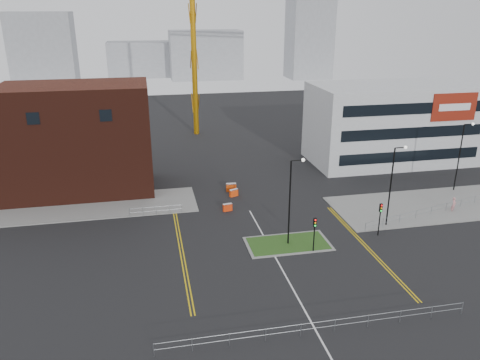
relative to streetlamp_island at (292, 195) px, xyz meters
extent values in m
plane|color=black|center=(-2.22, -8.00, -5.41)|extent=(200.00, 200.00, 0.00)
cube|color=slate|center=(-22.22, 14.00, -5.35)|extent=(28.00, 8.00, 0.12)
cube|color=slate|center=(19.78, 6.00, -5.35)|extent=(24.00, 10.00, 0.12)
cube|color=slate|center=(-0.22, 0.00, -5.37)|extent=(8.60, 4.60, 0.08)
cube|color=#224416|center=(-0.22, 0.00, -5.35)|extent=(8.00, 4.00, 0.12)
cube|color=#3F180F|center=(-22.22, 20.00, 1.59)|extent=(18.00, 10.00, 14.00)
cube|color=black|center=(-26.22, 14.98, 5.59)|extent=(1.40, 0.10, 1.40)
cube|color=black|center=(-18.22, 14.98, 5.59)|extent=(1.40, 0.10, 1.40)
cube|color=#BBBDC0|center=(23.78, 24.00, 0.59)|extent=(25.00, 12.00, 12.00)
cube|color=black|center=(23.78, 17.98, -2.92)|extent=(22.00, 0.10, 1.60)
cube|color=black|center=(23.78, 17.98, 0.59)|extent=(22.00, 0.10, 1.60)
cube|color=black|center=(23.78, 17.98, 4.09)|extent=(22.00, 0.10, 1.60)
cube|color=maroon|center=(29.78, 17.92, 4.09)|extent=(7.00, 0.15, 4.00)
cube|color=white|center=(29.78, 17.82, 4.09)|extent=(5.00, 0.05, 1.00)
cylinder|color=#B8780A|center=(-4.22, 47.00, 12.89)|extent=(1.00, 1.00, 36.62)
cylinder|color=black|center=(-0.22, 0.00, -0.91)|extent=(0.16, 0.16, 9.00)
cylinder|color=black|center=(0.38, 0.00, 3.59)|extent=(1.20, 0.10, 0.10)
sphere|color=silver|center=(0.98, 0.00, 3.59)|extent=(0.36, 0.36, 0.36)
cylinder|color=black|center=(11.78, 2.00, -0.91)|extent=(0.16, 0.16, 9.00)
cylinder|color=black|center=(12.38, 2.00, 3.59)|extent=(1.20, 0.10, 0.10)
sphere|color=silver|center=(12.98, 2.00, 3.59)|extent=(0.36, 0.36, 0.36)
cylinder|color=black|center=(25.78, 10.00, -0.91)|extent=(0.16, 0.16, 9.00)
cylinder|color=black|center=(26.38, 10.00, 3.59)|extent=(1.20, 0.10, 0.10)
sphere|color=silver|center=(26.98, 10.00, 3.59)|extent=(0.36, 0.36, 0.36)
cylinder|color=black|center=(1.78, -2.00, -3.91)|extent=(0.12, 0.12, 3.00)
cube|color=black|center=(1.78, -2.00, -2.21)|extent=(0.28, 0.22, 0.90)
sphere|color=red|center=(1.78, -2.13, -1.91)|extent=(0.18, 0.18, 0.18)
sphere|color=orange|center=(1.78, -2.13, -2.21)|extent=(0.18, 0.18, 0.18)
sphere|color=#0CCC33|center=(1.78, -2.13, -2.51)|extent=(0.18, 0.18, 0.18)
cylinder|color=black|center=(9.78, 0.00, -3.91)|extent=(0.12, 0.12, 3.00)
cube|color=black|center=(9.78, 0.00, -2.21)|extent=(0.28, 0.22, 0.90)
sphere|color=red|center=(9.78, -0.13, -1.91)|extent=(0.18, 0.18, 0.18)
sphere|color=orange|center=(9.78, -0.13, -2.21)|extent=(0.18, 0.18, 0.18)
sphere|color=#0CCC33|center=(9.78, -0.13, -2.51)|extent=(0.18, 0.18, 0.18)
cylinder|color=gray|center=(-2.22, -14.00, -4.36)|extent=(24.00, 0.04, 0.04)
cylinder|color=gray|center=(-2.22, -14.00, -4.86)|extent=(24.00, 0.04, 0.04)
cylinder|color=gray|center=(-14.22, -14.00, -4.86)|extent=(0.05, 0.05, 1.10)
cylinder|color=gray|center=(9.78, -14.00, -4.86)|extent=(0.05, 0.05, 1.10)
cylinder|color=gray|center=(-13.22, 10.00, -4.36)|extent=(6.00, 0.04, 0.04)
cylinder|color=gray|center=(-13.22, 10.00, -4.86)|extent=(6.00, 0.04, 0.04)
cylinder|color=gray|center=(-16.22, 10.00, -4.86)|extent=(0.05, 0.05, 1.10)
cylinder|color=gray|center=(-10.22, 10.00, -4.86)|extent=(0.05, 0.05, 1.10)
cylinder|color=gray|center=(18.28, 3.50, -4.36)|extent=(19.01, 5.04, 0.04)
cylinder|color=gray|center=(18.28, 3.50, -4.86)|extent=(19.01, 5.04, 0.04)
cylinder|color=gray|center=(8.78, 1.00, -4.86)|extent=(0.05, 0.05, 1.10)
cube|color=silver|center=(-2.22, -6.00, -5.41)|extent=(0.15, 30.00, 0.01)
cube|color=gold|center=(-11.22, 2.00, -5.41)|extent=(0.12, 24.00, 0.01)
cube|color=gold|center=(-10.92, 2.00, -5.41)|extent=(0.12, 24.00, 0.01)
cube|color=gold|center=(7.28, -2.00, -5.41)|extent=(0.12, 20.00, 0.01)
cube|color=gold|center=(7.58, -2.00, -5.41)|extent=(0.12, 20.00, 0.01)
cube|color=gray|center=(-42.22, 112.00, 5.59)|extent=(18.00, 12.00, 22.00)
cube|color=gray|center=(7.78, 122.00, 2.59)|extent=(24.00, 12.00, 16.00)
cube|color=gray|center=(42.78, 117.00, 8.59)|extent=(14.00, 12.00, 28.00)
cube|color=gray|center=(-10.22, 132.00, 0.59)|extent=(30.00, 12.00, 12.00)
imported|color=#D0878A|center=(21.35, 3.82, -4.48)|extent=(0.81, 0.75, 1.87)
cube|color=#FF450E|center=(-3.22, 13.94, -4.94)|extent=(1.20, 0.74, 0.95)
cube|color=silver|center=(-3.22, 13.94, -4.51)|extent=(1.20, 0.74, 0.11)
cube|color=#F0370D|center=(-4.82, 9.51, -4.95)|extent=(1.15, 0.55, 0.92)
cube|color=silver|center=(-4.82, 9.51, -4.54)|extent=(1.15, 0.55, 0.11)
cube|color=#C83D0B|center=(-3.22, 15.77, -4.87)|extent=(1.34, 0.52, 1.09)
cube|color=silver|center=(-3.22, 15.77, -4.38)|extent=(1.34, 0.52, 0.13)
camera|label=1|loc=(-13.64, -40.93, 17.31)|focal=35.00mm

